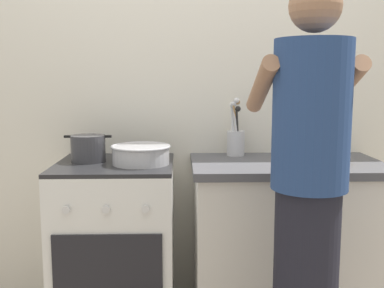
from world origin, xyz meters
TOP-DOWN VIEW (x-y plane):
  - back_wall at (0.20, 0.50)m, footprint 3.20×0.10m
  - countertop at (0.55, 0.15)m, footprint 1.00×0.60m
  - stove_range at (-0.35, 0.15)m, footprint 0.60×0.62m
  - pot at (-0.49, 0.18)m, footprint 0.24×0.18m
  - mixing_bowl at (-0.21, 0.11)m, footprint 0.30×0.30m
  - utensil_crock at (0.30, 0.35)m, footprint 0.10×0.10m
  - spice_bottle at (0.59, 0.06)m, footprint 0.04×0.04m
  - oil_bottle at (0.80, 0.06)m, footprint 0.07×0.07m
  - person at (0.50, -0.44)m, footprint 0.41×0.50m

SIDE VIEW (x-z plane):
  - stove_range at x=-0.35m, z-range 0.00..0.90m
  - countertop at x=0.55m, z-range 0.00..0.90m
  - person at x=0.50m, z-range 0.01..1.71m
  - spice_bottle at x=0.59m, z-range 0.90..0.98m
  - mixing_bowl at x=-0.21m, z-range 0.90..1.00m
  - pot at x=-0.49m, z-range 0.90..1.04m
  - utensil_crock at x=0.30m, z-range 0.84..1.16m
  - oil_bottle at x=0.80m, z-range 0.88..1.13m
  - back_wall at x=0.20m, z-range 0.00..2.50m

